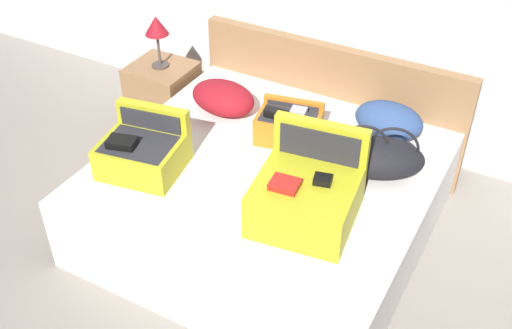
{
  "coord_description": "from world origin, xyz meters",
  "views": [
    {
      "loc": [
        1.31,
        -2.11,
        2.65
      ],
      "look_at": [
        0.0,
        0.27,
        0.58
      ],
      "focal_mm": 43.43,
      "sensor_mm": 36.0,
      "label": 1
    }
  ],
  "objects_px": {
    "pillow_center_head": "(389,120)",
    "nightstand": "(164,97)",
    "hard_case_small": "(289,125)",
    "pillow_near_headboard": "(223,98)",
    "bed": "(267,198)",
    "duffel_bag": "(376,157)",
    "hard_case_large": "(306,195)",
    "hard_case_medium": "(143,152)",
    "table_lamp": "(157,28)"
  },
  "relations": [
    {
      "from": "pillow_center_head",
      "to": "nightstand",
      "type": "bearing_deg",
      "value": -179.39
    },
    {
      "from": "hard_case_small",
      "to": "pillow_near_headboard",
      "type": "bearing_deg",
      "value": 159.17
    },
    {
      "from": "hard_case_small",
      "to": "pillow_center_head",
      "type": "xyz_separation_m",
      "value": [
        0.51,
        0.34,
        0.0
      ]
    },
    {
      "from": "bed",
      "to": "duffel_bag",
      "type": "xyz_separation_m",
      "value": [
        0.56,
        0.24,
        0.35
      ]
    },
    {
      "from": "hard_case_large",
      "to": "nightstand",
      "type": "distance_m",
      "value": 1.86
    },
    {
      "from": "hard_case_medium",
      "to": "pillow_near_headboard",
      "type": "distance_m",
      "value": 0.74
    },
    {
      "from": "hard_case_small",
      "to": "nightstand",
      "type": "height_order",
      "value": "hard_case_small"
    },
    {
      "from": "duffel_bag",
      "to": "nightstand",
      "type": "distance_m",
      "value": 1.84
    },
    {
      "from": "hard_case_medium",
      "to": "pillow_center_head",
      "type": "xyz_separation_m",
      "value": [
        1.1,
        1.0,
        -0.02
      ]
    },
    {
      "from": "pillow_center_head",
      "to": "hard_case_medium",
      "type": "bearing_deg",
      "value": -137.77
    },
    {
      "from": "hard_case_medium",
      "to": "hard_case_small",
      "type": "bearing_deg",
      "value": 38.35
    },
    {
      "from": "hard_case_large",
      "to": "pillow_center_head",
      "type": "height_order",
      "value": "hard_case_large"
    },
    {
      "from": "hard_case_medium",
      "to": "table_lamp",
      "type": "height_order",
      "value": "table_lamp"
    },
    {
      "from": "hard_case_medium",
      "to": "table_lamp",
      "type": "distance_m",
      "value": 1.17
    },
    {
      "from": "pillow_near_headboard",
      "to": "hard_case_large",
      "type": "bearing_deg",
      "value": -36.71
    },
    {
      "from": "hard_case_large",
      "to": "table_lamp",
      "type": "distance_m",
      "value": 1.84
    },
    {
      "from": "hard_case_small",
      "to": "table_lamp",
      "type": "height_order",
      "value": "table_lamp"
    },
    {
      "from": "duffel_bag",
      "to": "hard_case_medium",
      "type": "bearing_deg",
      "value": -153.06
    },
    {
      "from": "bed",
      "to": "table_lamp",
      "type": "height_order",
      "value": "table_lamp"
    },
    {
      "from": "pillow_near_headboard",
      "to": "pillow_center_head",
      "type": "relative_size",
      "value": 1.04
    },
    {
      "from": "duffel_bag",
      "to": "nightstand",
      "type": "relative_size",
      "value": 1.17
    },
    {
      "from": "hard_case_large",
      "to": "nightstand",
      "type": "xyz_separation_m",
      "value": [
        -1.58,
        0.92,
        -0.37
      ]
    },
    {
      "from": "pillow_near_headboard",
      "to": "nightstand",
      "type": "distance_m",
      "value": 0.79
    },
    {
      "from": "bed",
      "to": "duffel_bag",
      "type": "relative_size",
      "value": 3.02
    },
    {
      "from": "hard_case_large",
      "to": "hard_case_medium",
      "type": "xyz_separation_m",
      "value": [
        -0.98,
        -0.07,
        -0.03
      ]
    },
    {
      "from": "bed",
      "to": "duffel_bag",
      "type": "height_order",
      "value": "duffel_bag"
    },
    {
      "from": "hard_case_large",
      "to": "pillow_center_head",
      "type": "xyz_separation_m",
      "value": [
        0.12,
        0.93,
        -0.05
      ]
    },
    {
      "from": "pillow_center_head",
      "to": "pillow_near_headboard",
      "type": "bearing_deg",
      "value": -165.72
    },
    {
      "from": "hard_case_large",
      "to": "pillow_near_headboard",
      "type": "height_order",
      "value": "hard_case_large"
    },
    {
      "from": "duffel_bag",
      "to": "hard_case_large",
      "type": "bearing_deg",
      "value": -109.09
    },
    {
      "from": "hard_case_large",
      "to": "hard_case_medium",
      "type": "distance_m",
      "value": 0.99
    },
    {
      "from": "duffel_bag",
      "to": "table_lamp",
      "type": "distance_m",
      "value": 1.82
    },
    {
      "from": "hard_case_small",
      "to": "pillow_near_headboard",
      "type": "height_order",
      "value": "hard_case_small"
    },
    {
      "from": "hard_case_large",
      "to": "table_lamp",
      "type": "xyz_separation_m",
      "value": [
        -1.58,
        0.92,
        0.18
      ]
    },
    {
      "from": "hard_case_medium",
      "to": "hard_case_small",
      "type": "xyz_separation_m",
      "value": [
        0.59,
        0.66,
        -0.02
      ]
    },
    {
      "from": "pillow_center_head",
      "to": "nightstand",
      "type": "relative_size",
      "value": 0.81
    },
    {
      "from": "bed",
      "to": "pillow_center_head",
      "type": "height_order",
      "value": "pillow_center_head"
    },
    {
      "from": "duffel_bag",
      "to": "bed",
      "type": "bearing_deg",
      "value": -157.01
    },
    {
      "from": "hard_case_large",
      "to": "table_lamp",
      "type": "relative_size",
      "value": 1.5
    },
    {
      "from": "hard_case_medium",
      "to": "nightstand",
      "type": "distance_m",
      "value": 1.2
    },
    {
      "from": "nightstand",
      "to": "duffel_bag",
      "type": "bearing_deg",
      "value": -12.45
    },
    {
      "from": "bed",
      "to": "duffel_bag",
      "type": "bearing_deg",
      "value": 22.99
    },
    {
      "from": "hard_case_small",
      "to": "pillow_near_headboard",
      "type": "distance_m",
      "value": 0.52
    },
    {
      "from": "bed",
      "to": "nightstand",
      "type": "bearing_deg",
      "value": 152.44
    },
    {
      "from": "hard_case_medium",
      "to": "nightstand",
      "type": "relative_size",
      "value": 0.95
    },
    {
      "from": "duffel_bag",
      "to": "pillow_center_head",
      "type": "height_order",
      "value": "duffel_bag"
    },
    {
      "from": "duffel_bag",
      "to": "nightstand",
      "type": "height_order",
      "value": "duffel_bag"
    },
    {
      "from": "hard_case_medium",
      "to": "nightstand",
      "type": "bearing_deg",
      "value": 111.69
    },
    {
      "from": "hard_case_medium",
      "to": "duffel_bag",
      "type": "xyz_separation_m",
      "value": [
        1.17,
        0.59,
        -0.0
      ]
    },
    {
      "from": "pillow_center_head",
      "to": "table_lamp",
      "type": "bearing_deg",
      "value": -179.39
    }
  ]
}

